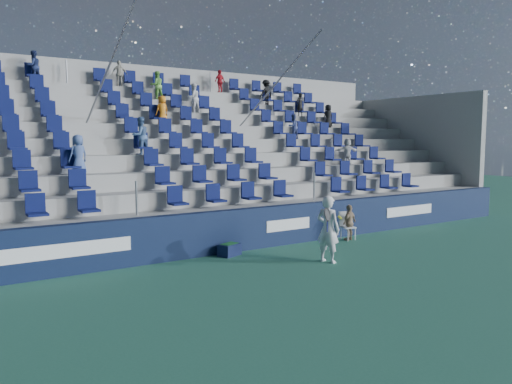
# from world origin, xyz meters

# --- Properties ---
(ground) EXTENTS (70.00, 70.00, 0.00)m
(ground) POSITION_xyz_m (0.00, 0.00, 0.00)
(ground) COLOR #2D6A51
(ground) RESTS_ON ground
(sponsor_wall) EXTENTS (24.00, 0.32, 1.20)m
(sponsor_wall) POSITION_xyz_m (0.00, 3.15, 0.60)
(sponsor_wall) COLOR #101C3C
(sponsor_wall) RESTS_ON ground
(grandstand) EXTENTS (24.00, 8.17, 6.63)m
(grandstand) POSITION_xyz_m (0.00, 8.24, 2.14)
(grandstand) COLOR #999994
(grandstand) RESTS_ON ground
(tennis_player) EXTENTS (0.70, 0.73, 1.74)m
(tennis_player) POSITION_xyz_m (1.05, 0.71, 0.87)
(tennis_player) COLOR silver
(tennis_player) RESTS_ON ground
(line_judge_chair) EXTENTS (0.48, 0.49, 0.89)m
(line_judge_chair) POSITION_xyz_m (3.54, 2.64, 0.51)
(line_judge_chair) COLOR white
(line_judge_chair) RESTS_ON ground
(line_judge) EXTENTS (0.71, 0.44, 1.13)m
(line_judge) POSITION_xyz_m (3.54, 2.50, 0.57)
(line_judge) COLOR tan
(line_judge) RESTS_ON ground
(ball_bin) EXTENTS (0.70, 0.57, 0.34)m
(ball_bin) POSITION_xyz_m (-0.71, 2.75, 0.18)
(ball_bin) COLOR #11193E
(ball_bin) RESTS_ON ground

